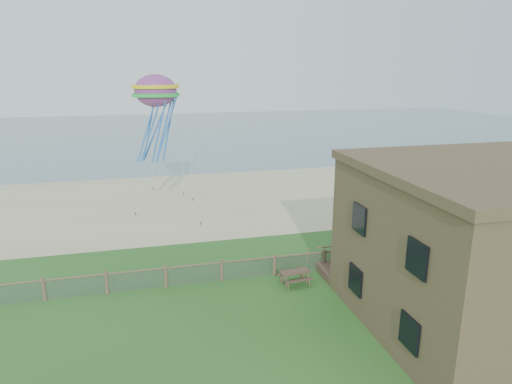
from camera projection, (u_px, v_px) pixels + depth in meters
ground at (246, 343)px, 19.43m from camera, size 160.00×160.00×0.00m
sand_beach at (190, 201)px, 40.00m from camera, size 72.00×20.00×0.02m
ocean at (164, 133)px, 81.15m from camera, size 160.00×68.00×0.02m
chainlink_fence at (222, 272)px, 24.90m from camera, size 36.20×0.20×1.25m
motel_deck at (440, 260)px, 27.09m from camera, size 15.00×2.00×0.50m
picnic_table at (295, 278)px, 24.63m from camera, size 1.74×1.40×0.68m
octopus_kite at (157, 116)px, 31.66m from camera, size 3.40×2.56×6.59m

